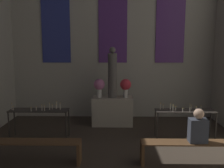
% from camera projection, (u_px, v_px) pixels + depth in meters
% --- Properties ---
extents(wall_back, '(6.94, 0.16, 5.83)m').
position_uv_depth(wall_back, '(113.00, 30.00, 8.24)').
color(wall_back, '#B2AD9E').
rests_on(wall_back, ground_plane).
extents(altar, '(1.23, 0.59, 0.86)m').
position_uv_depth(altar, '(112.00, 111.00, 7.69)').
color(altar, '#ADA38E').
rests_on(altar, ground_plane).
extents(statue, '(0.27, 0.27, 1.53)m').
position_uv_depth(statue, '(112.00, 74.00, 7.51)').
color(statue, '#5B5651').
rests_on(statue, altar).
extents(flower_vase_left, '(0.33, 0.33, 0.57)m').
position_uv_depth(flower_vase_left, '(99.00, 86.00, 7.57)').
color(flower_vase_left, beige).
rests_on(flower_vase_left, altar).
extents(flower_vase_right, '(0.33, 0.33, 0.57)m').
position_uv_depth(flower_vase_right, '(126.00, 86.00, 7.56)').
color(flower_vase_right, beige).
rests_on(flower_vase_right, altar).
extents(candle_rack_left, '(1.54, 0.43, 0.95)m').
position_uv_depth(candle_rack_left, '(39.00, 113.00, 6.55)').
color(candle_rack_left, '#332D28').
rests_on(candle_rack_left, ground_plane).
extents(candle_rack_right, '(1.54, 0.43, 0.96)m').
position_uv_depth(candle_rack_right, '(185.00, 114.00, 6.49)').
color(candle_rack_right, '#332D28').
rests_on(candle_rack_right, ground_plane).
extents(pew_back_left, '(2.21, 0.36, 0.48)m').
position_uv_depth(pew_back_left, '(27.00, 147.00, 5.17)').
color(pew_back_left, brown).
rests_on(pew_back_left, ground_plane).
extents(pew_back_right, '(2.21, 0.36, 0.48)m').
position_uv_depth(pew_back_right, '(195.00, 148.00, 5.11)').
color(pew_back_right, brown).
rests_on(pew_back_right, ground_plane).
extents(person_seated, '(0.36, 0.24, 0.70)m').
position_uv_depth(person_seated, '(198.00, 128.00, 5.05)').
color(person_seated, '#383D47').
rests_on(person_seated, pew_back_right).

